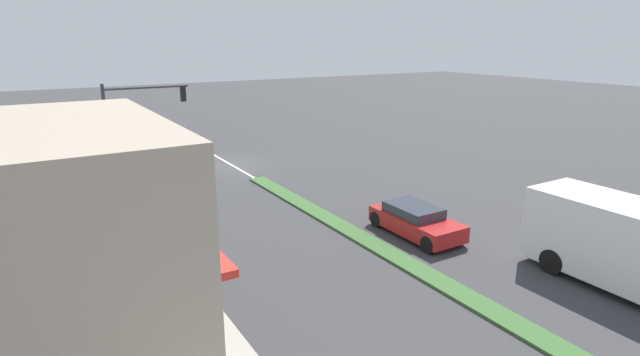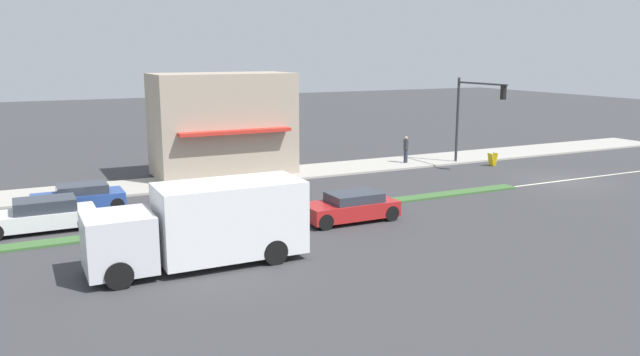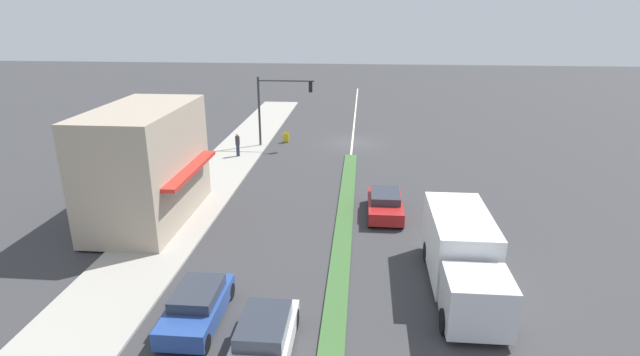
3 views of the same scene
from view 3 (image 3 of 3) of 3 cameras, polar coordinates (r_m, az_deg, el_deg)
name	(u,v)px [view 3 (image 3 of 3)]	position (r m, az deg, el deg)	size (l,w,h in m)	color
ground_plane	(343,233)	(25.65, 2.66, -6.33)	(160.00, 160.00, 0.00)	#38383A
sidewalk_right	(169,230)	(27.01, -16.93, -5.69)	(4.00, 73.00, 0.12)	#A8A399
median_strip	(332,345)	(17.90, 1.36, -18.54)	(0.90, 46.00, 0.10)	#3D6633
lane_marking_center	(352,143)	(42.62, 3.71, 4.04)	(0.16, 60.00, 0.01)	beige
building_corner_store	(146,164)	(27.68, -19.29, 1.47)	(4.85, 8.20, 6.02)	tan
traffic_signal_main	(276,100)	(40.61, -5.02, 8.90)	(4.59, 0.34, 5.60)	#333338
pedestrian	(238,144)	(38.54, -9.39, 3.83)	(0.34, 0.34, 1.77)	#282D42
warning_aframe_sign	(286,137)	(42.72, -3.91, 4.66)	(0.45, 0.53, 0.84)	yellow
delivery_truck	(462,255)	(21.16, 15.96, -8.46)	(2.44, 7.50, 2.87)	silver
hatchback_red	(385,204)	(27.84, 7.45, -2.97)	(1.87, 4.18, 1.26)	#AD1E1E
van_white	(263,340)	(17.21, -6.49, -17.89)	(1.85, 4.38, 1.36)	silver
coupe_blue	(197,306)	(19.29, -13.88, -14.02)	(1.81, 4.09, 1.28)	#284793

